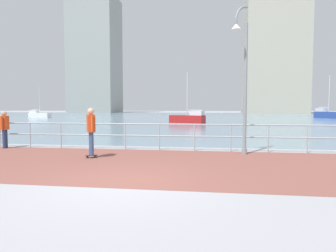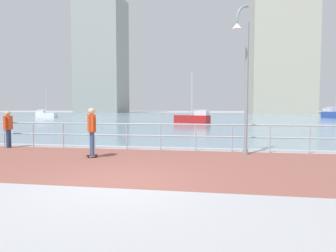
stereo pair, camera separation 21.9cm
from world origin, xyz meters
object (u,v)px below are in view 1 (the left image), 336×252
object	(u,v)px
skateboarder	(91,128)
bystander	(5,126)
sailboat_teal	(188,118)
sailboat_yellow	(39,115)
sailboat_blue	(328,114)
lamppost	(243,73)

from	to	relation	value
skateboarder	bystander	bearing A→B (deg)	158.86
bystander	sailboat_teal	size ratio (longest dim) A/B	0.28
skateboarder	sailboat_yellow	distance (m)	45.38
bystander	sailboat_yellow	xyz separation A→B (m)	(-20.83, 35.86, -0.40)
sailboat_yellow	sailboat_blue	bearing A→B (deg)	4.18
lamppost	sailboat_teal	world-z (taller)	sailboat_teal
lamppost	sailboat_yellow	distance (m)	47.40
lamppost	sailboat_blue	bearing A→B (deg)	65.71
skateboarder	sailboat_blue	bearing A→B (deg)	60.75
lamppost	skateboarder	distance (m)	5.62
lamppost	sailboat_blue	size ratio (longest dim) A/B	0.77
skateboarder	sailboat_yellow	bearing A→B (deg)	124.01
sailboat_blue	sailboat_yellow	bearing A→B (deg)	-175.82
lamppost	bystander	distance (m)	9.86
skateboarder	sailboat_blue	size ratio (longest dim) A/B	0.24
lamppost	bystander	bearing A→B (deg)	177.84
skateboarder	bystander	distance (m)	4.87
lamppost	skateboarder	size ratio (longest dim) A/B	3.14
sailboat_teal	bystander	bearing A→B (deg)	-106.11
lamppost	sailboat_yellow	size ratio (longest dim) A/B	0.99
skateboarder	sailboat_yellow	xyz separation A→B (m)	(-25.38, 37.61, -0.50)
bystander	sailboat_blue	world-z (taller)	sailboat_blue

